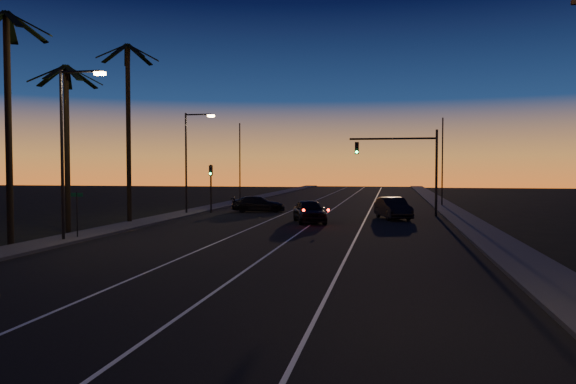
% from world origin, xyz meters
% --- Properties ---
extents(road, '(20.00, 170.00, 0.01)m').
position_xyz_m(road, '(0.00, 30.00, 0.01)').
color(road, black).
rests_on(road, ground).
extents(sidewalk_left, '(2.40, 170.00, 0.16)m').
position_xyz_m(sidewalk_left, '(-11.20, 30.00, 0.08)').
color(sidewalk_left, '#3B3B38').
rests_on(sidewalk_left, ground).
extents(sidewalk_right, '(2.40, 170.00, 0.16)m').
position_xyz_m(sidewalk_right, '(11.20, 30.00, 0.08)').
color(sidewalk_right, '#3B3B38').
rests_on(sidewalk_right, ground).
extents(lane_stripe_left, '(0.12, 160.00, 0.01)m').
position_xyz_m(lane_stripe_left, '(-3.00, 30.00, 0.02)').
color(lane_stripe_left, silver).
rests_on(lane_stripe_left, road).
extents(lane_stripe_mid, '(0.12, 160.00, 0.01)m').
position_xyz_m(lane_stripe_mid, '(0.50, 30.00, 0.02)').
color(lane_stripe_mid, silver).
rests_on(lane_stripe_mid, road).
extents(lane_stripe_right, '(0.12, 160.00, 0.01)m').
position_xyz_m(lane_stripe_right, '(4.00, 30.00, 0.02)').
color(lane_stripe_right, silver).
rests_on(lane_stripe_right, road).
extents(palm_near, '(4.25, 4.16, 11.53)m').
position_xyz_m(palm_near, '(-12.60, 18.00, 7.07)').
color(palm_near, black).
rests_on(palm_near, ground).
extents(palm_mid, '(4.25, 4.16, 10.03)m').
position_xyz_m(palm_mid, '(-13.20, 24.00, 6.25)').
color(palm_mid, black).
rests_on(palm_mid, ground).
extents(palm_far, '(4.25, 4.16, 12.53)m').
position_xyz_m(palm_far, '(-12.20, 30.00, 7.61)').
color(palm_far, black).
rests_on(palm_far, ground).
extents(streetlight_left_near, '(2.55, 0.26, 9.00)m').
position_xyz_m(streetlight_left_near, '(-10.70, 20.00, 5.32)').
color(streetlight_left_near, black).
rests_on(streetlight_left_near, ground).
extents(streetlight_left_far, '(2.55, 0.26, 8.50)m').
position_xyz_m(streetlight_left_far, '(-10.69, 38.00, 5.06)').
color(streetlight_left_far, black).
rests_on(streetlight_left_far, ground).
extents(street_sign, '(0.70, 0.06, 2.60)m').
position_xyz_m(street_sign, '(-10.80, 21.00, 1.66)').
color(street_sign, black).
rests_on(street_sign, ground).
extents(signal_mast, '(7.10, 0.41, 7.00)m').
position_xyz_m(signal_mast, '(7.14, 39.99, 4.78)').
color(signal_mast, black).
rests_on(signal_mast, ground).
extents(signal_post, '(0.28, 0.37, 4.20)m').
position_xyz_m(signal_post, '(-9.50, 39.98, 2.89)').
color(signal_post, black).
rests_on(signal_post, ground).
extents(far_pole_left, '(0.14, 0.14, 9.00)m').
position_xyz_m(far_pole_left, '(-11.00, 55.00, 4.50)').
color(far_pole_left, black).
rests_on(far_pole_left, ground).
extents(far_pole_right, '(0.14, 0.14, 9.00)m').
position_xyz_m(far_pole_right, '(11.00, 52.00, 4.50)').
color(far_pole_right, black).
rests_on(far_pole_right, ground).
extents(lead_car, '(3.37, 5.71, 1.65)m').
position_xyz_m(lead_car, '(0.17, 32.89, 0.84)').
color(lead_car, black).
rests_on(lead_car, road).
extents(right_car, '(3.05, 5.25, 1.63)m').
position_xyz_m(right_car, '(6.06, 36.80, 0.83)').
color(right_car, black).
rests_on(right_car, road).
extents(cross_car, '(5.15, 3.11, 1.40)m').
position_xyz_m(cross_car, '(-5.70, 41.73, 0.71)').
color(cross_car, black).
rests_on(cross_car, road).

